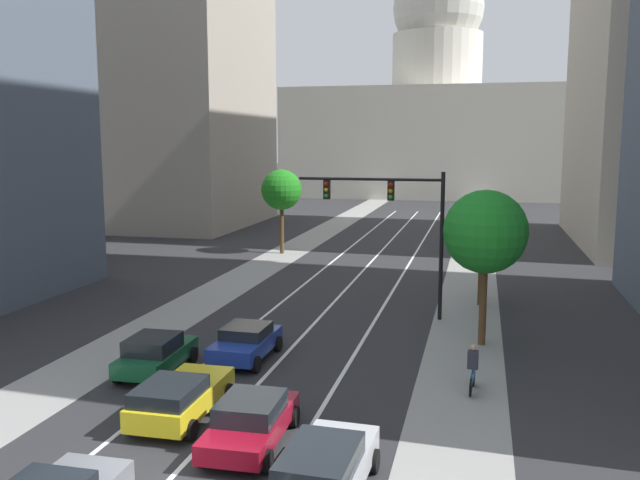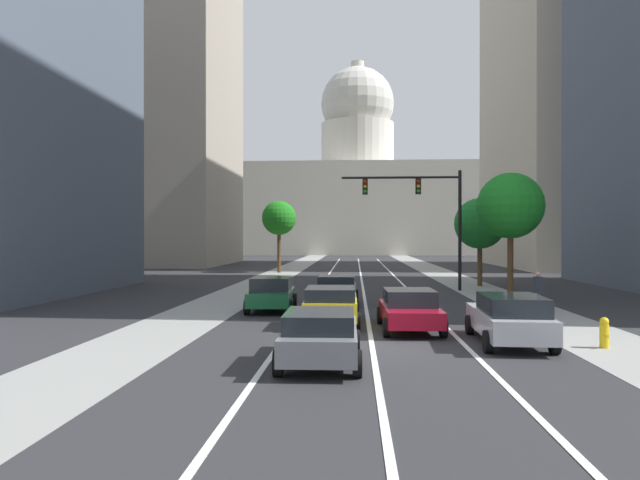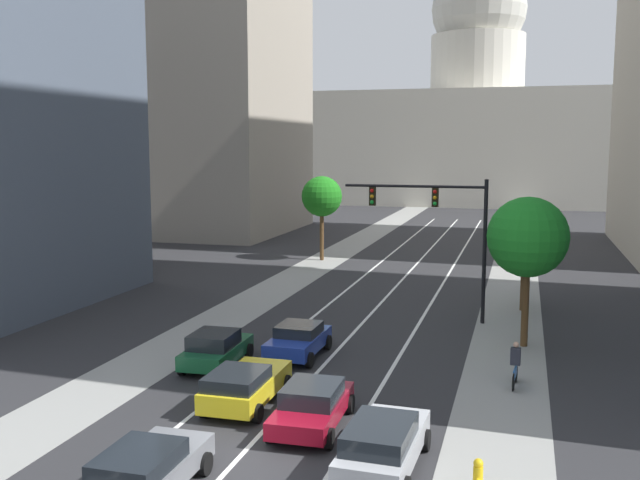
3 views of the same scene
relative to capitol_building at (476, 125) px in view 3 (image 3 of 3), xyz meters
name	(u,v)px [view 3 (image 3 of 3)]	position (x,y,z in m)	size (l,w,h in m)	color
ground_plane	(424,256)	(0.00, -57.85, -12.09)	(400.00, 400.00, 0.00)	#2B2B2D
sidewalk_left	(323,262)	(-7.18, -62.85, -12.09)	(3.23, 130.00, 0.01)	gray
sidewalk_right	(514,270)	(7.18, -62.85, -12.09)	(3.23, 130.00, 0.01)	gray
lane_stripe_left	(347,290)	(-2.78, -72.85, -12.08)	(0.16, 90.00, 0.01)	white
lane_stripe_center	(391,292)	(0.00, -72.85, -12.08)	(0.16, 90.00, 0.01)	white
lane_stripe_right	(436,295)	(2.78, -72.85, -12.08)	(0.16, 90.00, 0.01)	white
office_tower_far_left	(184,3)	(-26.56, -46.42, 11.31)	(22.32, 20.40, 46.73)	#9E9384
capitol_building	(476,125)	(0.00, 0.00, 0.00)	(46.30, 24.02, 37.84)	beige
car_green	(216,349)	(-4.17, -89.63, -11.32)	(2.15, 4.07, 1.50)	#14512D
car_yellow	(245,385)	(-1.39, -93.42, -11.32)	(2.14, 4.49, 1.45)	yellow
car_blue	(298,340)	(-1.39, -87.28, -11.36)	(2.11, 4.03, 1.40)	#1E389E
car_silver	(383,444)	(4.16, -97.07, -11.29)	(2.16, 4.72, 1.52)	#B2B5BA
car_gray	(146,470)	(-1.39, -100.20, -11.34)	(2.10, 4.31, 1.40)	slate
car_crimson	(312,405)	(1.39, -94.58, -11.35)	(2.15, 4.42, 1.43)	maroon
traffic_signal_mast	(442,219)	(3.69, -79.26, -6.84)	(7.28, 0.39, 7.30)	black
fire_hydrant	(478,475)	(6.77, -97.55, -11.63)	(0.26, 0.35, 0.91)	yellow
cyclist	(515,365)	(7.58, -88.78, -11.24)	(0.38, 1.70, 1.72)	black
street_tree_far_right	(528,238)	(7.89, -83.00, -7.16)	(3.57, 3.57, 6.74)	#51381E
street_tree_mid_left	(322,197)	(-7.45, -62.10, -7.11)	(3.14, 3.14, 6.59)	#51381E
street_tree_near_right	(525,235)	(7.80, -75.72, -7.95)	(3.38, 3.38, 5.86)	#51381E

